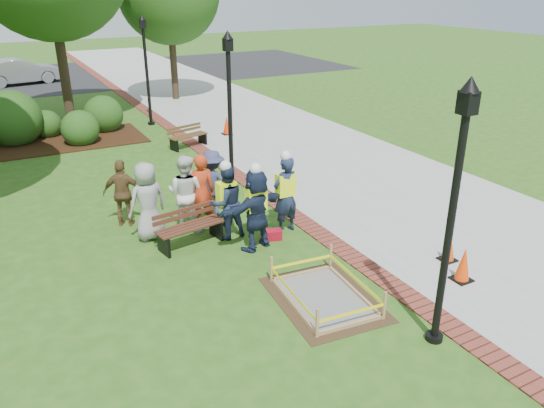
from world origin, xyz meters
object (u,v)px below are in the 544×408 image
lamp_near (454,200)px  hivis_worker_b (285,193)px  cone_front (463,265)px  bench_near (190,235)px  hivis_worker_a (256,207)px  hivis_worker_c (227,200)px  wet_concrete_pad (324,288)px

lamp_near → hivis_worker_b: 4.95m
cone_front → hivis_worker_b: 4.12m
bench_near → cone_front: (4.13, -3.94, 0.08)m
hivis_worker_a → hivis_worker_c: hivis_worker_a is taller
wet_concrete_pad → lamp_near: size_ratio=0.57×
bench_near → lamp_near: size_ratio=0.37×
hivis_worker_b → hivis_worker_c: size_ratio=1.07×
lamp_near → hivis_worker_c: size_ratio=2.32×
bench_near → hivis_worker_c: size_ratio=0.86×
cone_front → hivis_worker_c: size_ratio=0.39×
hivis_worker_c → bench_near: bearing=179.7°
wet_concrete_pad → bench_near: (-1.40, 3.22, 0.03)m
wet_concrete_pad → bench_near: bearing=113.5°
hivis_worker_b → bench_near: bearing=170.8°
bench_near → hivis_worker_b: bearing=-9.2°
hivis_worker_b → hivis_worker_c: bearing=164.9°
wet_concrete_pad → cone_front: (2.73, -0.72, 0.11)m
cone_front → lamp_near: 3.01m
wet_concrete_pad → hivis_worker_a: 2.54m
wet_concrete_pad → hivis_worker_a: hivis_worker_a is taller
cone_front → hivis_worker_b: hivis_worker_b is taller
bench_near → cone_front: 5.71m
bench_near → wet_concrete_pad: bearing=-66.5°
wet_concrete_pad → hivis_worker_b: (0.80, 2.86, 0.74)m
bench_near → hivis_worker_b: hivis_worker_b is taller
hivis_worker_a → hivis_worker_b: hivis_worker_b is taller
bench_near → hivis_worker_b: size_ratio=0.80×
hivis_worker_a → hivis_worker_b: bearing=24.1°
lamp_near → hivis_worker_b: size_ratio=2.16×
bench_near → hivis_worker_a: size_ratio=0.81×
hivis_worker_b → hivis_worker_c: 1.35m
hivis_worker_a → hivis_worker_c: size_ratio=1.06×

